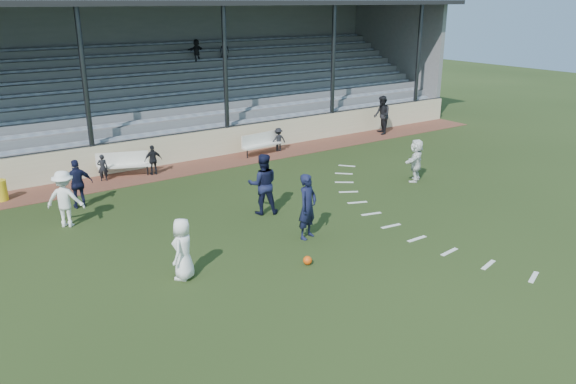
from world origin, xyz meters
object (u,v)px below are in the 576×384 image
object	(u,v)px
trash_bin	(0,190)
football	(308,260)
player_navy_lead	(308,206)
bench_left	(123,162)
bench_right	(261,142)
player_white_lead	(183,249)
official	(382,115)

from	to	relation	value
trash_bin	football	bearing A→B (deg)	-59.96
trash_bin	player_navy_lead	size ratio (longest dim) A/B	0.37
bench_left	player_navy_lead	xyz separation A→B (m)	(2.37, -8.97, 0.39)
trash_bin	football	world-z (taller)	trash_bin
trash_bin	football	distance (m)	11.58
bench_left	player_navy_lead	world-z (taller)	player_navy_lead
bench_right	player_navy_lead	world-z (taller)	player_navy_lead
bench_right	player_white_lead	distance (m)	11.95
bench_right	football	size ratio (longest dim) A/B	8.55
official	bench_right	bearing A→B (deg)	-63.66
bench_right	football	world-z (taller)	bench_right
bench_left	bench_right	distance (m)	6.20
bench_right	official	size ratio (longest dim) A/B	1.03
bench_left	player_navy_lead	size ratio (longest dim) A/B	1.04
football	player_navy_lead	world-z (taller)	player_navy_lead
trash_bin	official	xyz separation A→B (m)	(17.97, 0.04, 0.62)
bench_right	player_white_lead	world-z (taller)	player_white_lead
player_navy_lead	player_white_lead	bearing A→B (deg)	162.59
player_white_lead	bench_left	bearing A→B (deg)	-143.84
bench_right	player_navy_lead	bearing A→B (deg)	-121.01
player_navy_lead	football	bearing A→B (deg)	-147.72
bench_left	bench_right	bearing A→B (deg)	17.83
player_white_lead	official	size ratio (longest dim) A/B	0.81
bench_right	official	world-z (taller)	official
bench_right	football	distance (m)	11.28
player_white_lead	official	distance (m)	17.58
bench_left	official	xyz separation A→B (m)	(13.49, -0.35, 0.42)
player_white_lead	trash_bin	bearing A→B (deg)	-116.00
football	player_white_lead	size ratio (longest dim) A/B	0.15
trash_bin	bench_left	bearing A→B (deg)	4.93
football	player_white_lead	distance (m)	3.27
bench_left	player_white_lead	distance (m)	9.41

